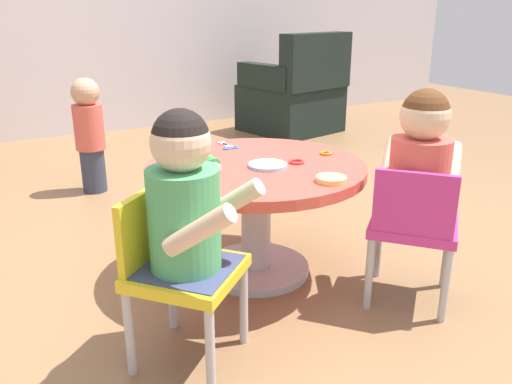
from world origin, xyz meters
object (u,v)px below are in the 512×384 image
Objects in this scene: child_chair_left at (176,268)px; rolling_pin at (206,161)px; seated_child_left at (185,199)px; craft_table at (256,192)px; seated_child_right at (420,162)px; toddler_standing at (89,132)px; craft_scissors at (228,146)px; child_chair_right at (413,226)px; armchair_dark at (295,96)px.

rolling_pin is (0.29, 0.43, 0.19)m from child_chair_left.
child_chair_left is at bearing 131.56° from seated_child_left.
craft_table is 3.72× the size of rolling_pin.
child_chair_left is at bearing 175.22° from seated_child_right.
craft_table is 1.68× the size of seated_child_right.
toddler_standing reaches higher than craft_table.
seated_child_right is (0.89, -0.07, 0.23)m from child_chair_left.
seated_child_left reaches higher than craft_scissors.
child_chair_right is at bearing -43.27° from rolling_pin.
craft_scissors is (0.20, 0.23, -0.02)m from rolling_pin.
craft_table is at bearing -93.58° from craft_scissors.
rolling_pin is at bearing -129.83° from armchair_dark.
child_chair_left is 1.00× the size of child_chair_right.
seated_child_left reaches higher than child_chair_left.
seated_child_right is at bearing 41.56° from child_chair_right.
craft_scissors is at bearing 48.60° from rolling_pin.
craft_scissors is (-0.36, 0.76, 0.17)m from child_chair_right.
rolling_pin is at bearing 55.86° from child_chair_left.
armchair_dark reaches higher than rolling_pin.
seated_child_right is at bearing -40.35° from rolling_pin.
craft_table is at bearing -15.82° from rolling_pin.
child_chair_left is (-0.48, -0.38, -0.05)m from craft_table.
craft_table is 1.68× the size of seated_child_left.
child_chair_left is 0.80× the size of toddler_standing.
craft_table is 2.66m from armchair_dark.
child_chair_right is at bearing -64.73° from craft_scissors.
armchair_dark is 2.42m from craft_scissors.
craft_scissors is (-0.39, 0.74, -0.06)m from seated_child_right.
child_chair_right is 0.80× the size of toddler_standing.
child_chair_right is at bearing -4.87° from seated_child_left.
armchair_dark is at bearing 50.17° from rolling_pin.
craft_table is 6.34× the size of craft_scissors.
seated_child_left is at bearing -137.95° from craft_table.
seated_child_left is (0.03, -0.03, 0.23)m from child_chair_left.
seated_child_right reaches higher than child_chair_left.
seated_child_right is 0.76× the size of toddler_standing.
child_chair_left is 3.25m from armchair_dark.
rolling_pin is (-0.59, 0.51, -0.04)m from seated_child_right.
child_chair_right is 2.32× the size of rolling_pin.
seated_child_left and seated_child_right have the same top height.
child_chair_left is 0.63× the size of armchair_dark.
seated_child_left is 0.53m from rolling_pin.
craft_scissors is at bearing -70.79° from toddler_standing.
armchair_dark is at bearing 50.38° from craft_scissors.
rolling_pin is at bearing 136.73° from child_chair_right.
armchair_dark is at bearing 65.77° from child_chair_right.
seated_child_left is 0.86m from child_chair_right.
armchair_dark is (1.15, 2.60, -0.22)m from seated_child_right.
craft_scissors reaches higher than craft_table.
toddler_standing is at bearing 86.00° from child_chair_left.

